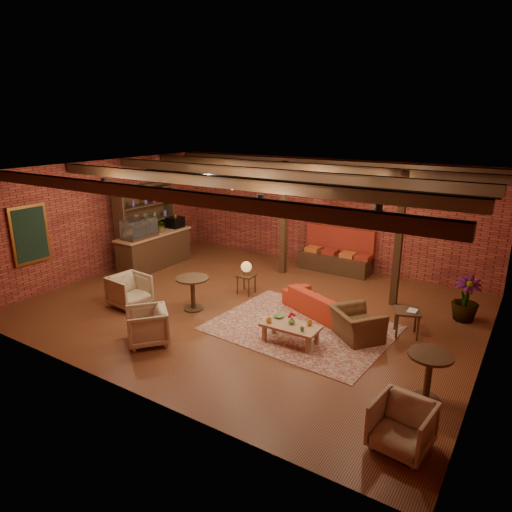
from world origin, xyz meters
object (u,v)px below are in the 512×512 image
Objects in this scene: plant_tall at (472,255)px; side_table_book at (407,312)px; armchair_a at (129,289)px; armchair_far at (402,424)px; coffee_table at (290,327)px; round_table_right at (429,369)px; armchair_right at (357,319)px; side_table_lamp at (246,269)px; armchair_b at (147,324)px; sofa at (320,303)px; round_table_left at (193,288)px.

side_table_book is at bearing -121.47° from plant_tall.
plant_tall is at bearing -57.92° from armchair_a.
armchair_far is 0.25× the size of plant_tall.
armchair_far reaches higher than coffee_table.
coffee_table is at bearing 169.14° from round_table_right.
round_table_right is at bearing 178.94° from armchair_right.
coffee_table reaches higher than side_table_book.
coffee_table is at bearing -132.29° from plant_tall.
side_table_lamp is 3.38m from armchair_right.
armchair_b is 5.28m from side_table_book.
armchair_right is at bearing 171.03° from sofa.
round_table_left is at bearing 140.16° from armchair_b.
coffee_table is at bearing 72.76° from armchair_b.
armchair_right is at bearing -70.34° from armchair_a.
side_table_lamp is 1.07× the size of armchair_b.
round_table_right is at bearing 95.20° from armchair_far.
sofa is 2.50× the size of armchair_far.
round_table_left is at bearing -153.00° from plant_tall.
round_table_left reaches higher than sofa.
plant_tall is (4.96, 1.27, 0.87)m from side_table_lamp.
round_table_right is (2.76, -0.53, 0.19)m from coffee_table.
armchair_far is at bearing -75.91° from side_table_book.
armchair_a is at bearing 49.64° from sofa.
armchair_right is at bearing 75.30° from armchair_b.
side_table_lamp is 0.28× the size of plant_tall.
side_table_lamp is at bearing 141.81° from coffee_table.
side_table_book is (5.99, 1.98, 0.10)m from armchair_a.
armchair_a reaches higher than armchair_b.
sofa is at bearing -3.76° from side_table_lamp.
armchair_a is (-4.04, -2.01, 0.14)m from sofa.
side_table_lamp is at bearing 155.44° from round_table_right.
plant_tall is (6.87, 3.42, 1.10)m from armchair_a.
armchair_right is 0.32× the size of plant_tall.
side_table_lamp is at bearing 24.02° from armchair_right.
coffee_table is 2.84m from side_table_lamp.
side_table_lamp reaches higher than round_table_left.
armchair_far is at bearing -34.35° from coffee_table.
plant_tall reaches higher than sofa.
round_table_left is 1.80m from armchair_b.
armchair_a is 0.27× the size of plant_tall.
round_table_left is at bearing 174.97° from coffee_table.
side_table_book is 0.79× the size of round_table_right.
armchair_right reaches higher than sofa.
plant_tall is at bearing 81.70° from armchair_b.
plant_tall is at bearing 96.28° from armchair_far.
round_table_left is 0.99× the size of armchair_b.
round_table_left is 0.82× the size of armchair_right.
armchair_a is 1.04× the size of armchair_b.
side_table_lamp is at bearing 177.66° from side_table_book.
armchair_b is at bearing -117.47° from armchair_a.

